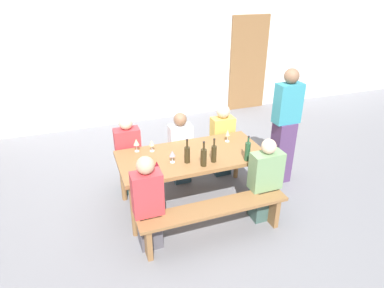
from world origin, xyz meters
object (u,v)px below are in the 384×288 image
wine_bottle_1 (214,153)px  seated_guest_far_2 (222,142)px  wine_bottle_0 (248,151)px  seated_guest_far_1 (181,150)px  seated_guest_near_1 (265,182)px  standing_host (285,129)px  tasting_table (192,160)px  bench_near (214,214)px  wine_bottle_2 (187,154)px  wine_glass_1 (157,165)px  seated_guest_far_0 (129,157)px  wine_glass_0 (172,154)px  wine_bottle_3 (204,157)px  seated_guest_near_0 (148,205)px  wine_glass_3 (136,142)px  bench_far (175,156)px  wine_glass_2 (152,144)px  wooden_door (248,64)px  wine_glass_4 (228,133)px

wine_bottle_1 → seated_guest_far_2: size_ratio=0.28×
wine_bottle_0 → seated_guest_far_1: size_ratio=0.30×
seated_guest_near_1 → standing_host: standing_host is taller
tasting_table → bench_near: bearing=-90.0°
wine_bottle_2 → wine_glass_1: (-0.42, -0.13, -0.00)m
seated_guest_far_0 → wine_bottle_2: bearing=38.1°
wine_glass_0 → seated_guest_far_0: seated_guest_far_0 is taller
wine_bottle_3 → seated_guest_near_0: size_ratio=0.28×
wine_glass_3 → seated_guest_near_0: size_ratio=0.15×
wine_bottle_0 → wine_bottle_2: (-0.72, 0.20, -0.02)m
bench_far → wine_glass_2: bearing=-133.9°
wine_bottle_1 → wine_bottle_3: 0.16m
wine_bottle_1 → seated_guest_far_1: (-0.15, 0.86, -0.34)m
tasting_table → wine_bottle_3: 0.37m
wooden_door → seated_guest_near_0: (-3.23, -3.73, -0.50)m
tasting_table → wine_bottle_2: (-0.12, -0.17, 0.19)m
wine_glass_3 → seated_guest_far_1: bearing=21.2°
wine_glass_0 → standing_host: standing_host is taller
wine_bottle_1 → wine_glass_2: 0.84m
wine_bottle_3 → wine_glass_2: 0.76m
wine_glass_1 → seated_guest_far_1: 1.12m
bench_near → seated_guest_far_2: size_ratio=1.57×
tasting_table → seated_guest_near_0: seated_guest_near_0 is taller
wine_bottle_0 → wine_glass_0: bearing=163.6°
standing_host → wooden_door: bearing=-109.1°
tasting_table → wine_glass_4: 0.66m
wine_bottle_2 → seated_guest_near_1: 1.02m
wine_glass_3 → seated_guest_far_1: seated_guest_far_1 is taller
wine_bottle_0 → wine_bottle_3: 0.56m
wine_bottle_1 → standing_host: size_ratio=0.18×
wine_glass_3 → seated_guest_far_1: size_ratio=0.16×
wooden_door → wine_bottle_1: size_ratio=6.67×
wine_glass_2 → wine_glass_3: wine_glass_3 is taller
standing_host → wine_glass_1: bearing=11.4°
seated_guest_near_1 → seated_guest_far_0: seated_guest_far_0 is taller
wine_bottle_0 → wine_glass_3: 1.43m
bench_far → wine_bottle_3: (0.03, -1.06, 0.52)m
bench_far → seated_guest_far_1: (0.04, -0.15, 0.17)m
wine_bottle_1 → seated_guest_far_1: size_ratio=0.29×
wine_glass_0 → wine_bottle_2: bearing=-18.9°
bench_near → wine_glass_2: size_ratio=11.53×
wine_bottle_3 → wine_glass_0: bearing=148.2°
seated_guest_far_2 → wine_glass_2: bearing=-74.2°
wine_bottle_2 → seated_guest_near_0: (-0.61, -0.42, -0.31)m
bench_far → standing_host: (1.45, -0.64, 0.49)m
tasting_table → wine_bottle_1: wine_bottle_1 is taller
wine_glass_0 → wine_glass_1: 0.31m
wine_glass_1 → wine_glass_2: bearing=82.0°
wine_bottle_2 → wine_bottle_3: bearing=-42.7°
tasting_table → wine_bottle_0: 0.73m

